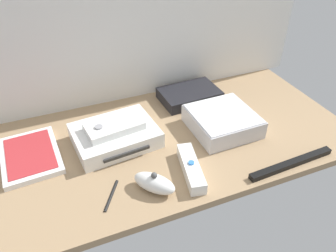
{
  "coord_description": "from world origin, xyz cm",
  "views": [
    {
      "loc": [
        -26.1,
        -63.96,
        55.12
      ],
      "look_at": [
        0.0,
        0.0,
        4.0
      ],
      "focal_mm": 35.0,
      "sensor_mm": 36.0,
      "label": 1
    }
  ],
  "objects_px": {
    "remote_classic_pad": "(114,126)",
    "game_console": "(115,135)",
    "remote_nunchuk": "(154,183)",
    "network_router": "(189,95)",
    "sensor_bar": "(292,163)",
    "stylus_pen": "(111,195)",
    "mini_computer": "(222,121)",
    "game_case": "(30,155)",
    "remote_wand": "(191,168)"
  },
  "relations": [
    {
      "from": "game_console",
      "to": "network_router",
      "type": "height_order",
      "value": "game_console"
    },
    {
      "from": "network_router",
      "to": "game_console",
      "type": "bearing_deg",
      "value": -158.61
    },
    {
      "from": "game_console",
      "to": "remote_nunchuk",
      "type": "relative_size",
      "value": 2.15
    },
    {
      "from": "game_case",
      "to": "remote_wand",
      "type": "distance_m",
      "value": 0.4
    },
    {
      "from": "sensor_bar",
      "to": "stylus_pen",
      "type": "relative_size",
      "value": 2.67
    },
    {
      "from": "game_console",
      "to": "remote_nunchuk",
      "type": "xyz_separation_m",
      "value": [
        0.04,
        -0.2,
        -0.0
      ]
    },
    {
      "from": "game_console",
      "to": "remote_wand",
      "type": "xyz_separation_m",
      "value": [
        0.14,
        -0.18,
        -0.01
      ]
    },
    {
      "from": "remote_nunchuk",
      "to": "game_case",
      "type": "bearing_deg",
      "value": 97.84
    },
    {
      "from": "remote_wand",
      "to": "sensor_bar",
      "type": "xyz_separation_m",
      "value": [
        0.24,
        -0.07,
        -0.01
      ]
    },
    {
      "from": "game_console",
      "to": "game_case",
      "type": "xyz_separation_m",
      "value": [
        -0.21,
        0.02,
        -0.01
      ]
    },
    {
      "from": "network_router",
      "to": "sensor_bar",
      "type": "xyz_separation_m",
      "value": [
        0.1,
        -0.37,
        -0.01
      ]
    },
    {
      "from": "game_case",
      "to": "sensor_bar",
      "type": "distance_m",
      "value": 0.64
    },
    {
      "from": "remote_classic_pad",
      "to": "game_console",
      "type": "bearing_deg",
      "value": 74.05
    },
    {
      "from": "mini_computer",
      "to": "stylus_pen",
      "type": "bearing_deg",
      "value": -160.38
    },
    {
      "from": "mini_computer",
      "to": "game_case",
      "type": "relative_size",
      "value": 0.87
    },
    {
      "from": "remote_wand",
      "to": "stylus_pen",
      "type": "xyz_separation_m",
      "value": [
        -0.19,
        0.0,
        -0.01
      ]
    },
    {
      "from": "game_case",
      "to": "remote_classic_pad",
      "type": "bearing_deg",
      "value": -9.48
    },
    {
      "from": "network_router",
      "to": "remote_nunchuk",
      "type": "relative_size",
      "value": 1.77
    },
    {
      "from": "network_router",
      "to": "stylus_pen",
      "type": "bearing_deg",
      "value": -140.33
    },
    {
      "from": "game_console",
      "to": "stylus_pen",
      "type": "bearing_deg",
      "value": -113.64
    },
    {
      "from": "game_console",
      "to": "remote_wand",
      "type": "distance_m",
      "value": 0.22
    },
    {
      "from": "game_case",
      "to": "remote_nunchuk",
      "type": "xyz_separation_m",
      "value": [
        0.25,
        -0.22,
        0.01
      ]
    },
    {
      "from": "game_console",
      "to": "sensor_bar",
      "type": "height_order",
      "value": "game_console"
    },
    {
      "from": "network_router",
      "to": "remote_wand",
      "type": "height_order",
      "value": "same"
    },
    {
      "from": "game_case",
      "to": "stylus_pen",
      "type": "distance_m",
      "value": 0.25
    },
    {
      "from": "sensor_bar",
      "to": "game_console",
      "type": "bearing_deg",
      "value": 143.63
    },
    {
      "from": "mini_computer",
      "to": "network_router",
      "type": "bearing_deg",
      "value": 95.97
    },
    {
      "from": "network_router",
      "to": "stylus_pen",
      "type": "xyz_separation_m",
      "value": [
        -0.33,
        -0.3,
        -0.01
      ]
    },
    {
      "from": "game_case",
      "to": "remote_wand",
      "type": "relative_size",
      "value": 1.3
    },
    {
      "from": "game_case",
      "to": "sensor_bar",
      "type": "xyz_separation_m",
      "value": [
        0.58,
        -0.27,
        -0.0
      ]
    },
    {
      "from": "game_console",
      "to": "game_case",
      "type": "distance_m",
      "value": 0.21
    },
    {
      "from": "game_case",
      "to": "network_router",
      "type": "distance_m",
      "value": 0.49
    },
    {
      "from": "remote_wand",
      "to": "mini_computer",
      "type": "bearing_deg",
      "value": 50.09
    },
    {
      "from": "network_router",
      "to": "mini_computer",
      "type": "bearing_deg",
      "value": -86.45
    },
    {
      "from": "game_case",
      "to": "remote_classic_pad",
      "type": "height_order",
      "value": "remote_classic_pad"
    },
    {
      "from": "stylus_pen",
      "to": "network_router",
      "type": "bearing_deg",
      "value": 42.09
    },
    {
      "from": "stylus_pen",
      "to": "game_case",
      "type": "bearing_deg",
      "value": 128.04
    },
    {
      "from": "mini_computer",
      "to": "remote_nunchuk",
      "type": "xyz_separation_m",
      "value": [
        -0.25,
        -0.14,
        -0.01
      ]
    },
    {
      "from": "mini_computer",
      "to": "stylus_pen",
      "type": "height_order",
      "value": "mini_computer"
    },
    {
      "from": "remote_nunchuk",
      "to": "stylus_pen",
      "type": "distance_m",
      "value": 0.1
    },
    {
      "from": "game_console",
      "to": "mini_computer",
      "type": "xyz_separation_m",
      "value": [
        0.29,
        -0.05,
        0.0
      ]
    },
    {
      "from": "game_console",
      "to": "mini_computer",
      "type": "height_order",
      "value": "mini_computer"
    },
    {
      "from": "mini_computer",
      "to": "remote_wand",
      "type": "relative_size",
      "value": 1.14
    },
    {
      "from": "network_router",
      "to": "remote_wand",
      "type": "distance_m",
      "value": 0.33
    },
    {
      "from": "mini_computer",
      "to": "remote_classic_pad",
      "type": "bearing_deg",
      "value": 169.81
    },
    {
      "from": "mini_computer",
      "to": "sensor_bar",
      "type": "height_order",
      "value": "mini_computer"
    },
    {
      "from": "mini_computer",
      "to": "stylus_pen",
      "type": "distance_m",
      "value": 0.37
    },
    {
      "from": "sensor_bar",
      "to": "stylus_pen",
      "type": "height_order",
      "value": "sensor_bar"
    },
    {
      "from": "mini_computer",
      "to": "remote_nunchuk",
      "type": "relative_size",
      "value": 1.66
    },
    {
      "from": "mini_computer",
      "to": "remote_nunchuk",
      "type": "distance_m",
      "value": 0.29
    }
  ]
}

